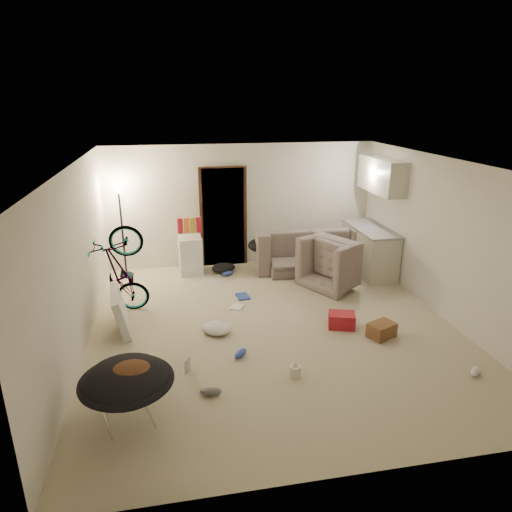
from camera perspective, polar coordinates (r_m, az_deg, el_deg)
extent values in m
cube|color=#C2B795|center=(7.15, 2.21, -8.92)|extent=(5.50, 6.00, 0.02)
cube|color=white|center=(6.36, 2.50, 11.53)|extent=(5.50, 6.00, 0.02)
cube|color=white|center=(9.50, -1.75, 6.36)|extent=(5.50, 0.02, 2.50)
cube|color=white|center=(4.04, 12.21, -12.73)|extent=(5.50, 0.02, 2.50)
cube|color=white|center=(6.62, -21.62, -0.76)|extent=(0.02, 6.00, 2.50)
cube|color=white|center=(7.73, 22.71, 1.86)|extent=(0.02, 6.00, 2.50)
cube|color=black|center=(9.46, -4.10, 4.84)|extent=(0.85, 0.10, 2.04)
cube|color=#381F13|center=(9.43, -4.08, 4.79)|extent=(0.97, 0.04, 2.10)
cylinder|color=black|center=(9.45, -15.85, -2.28)|extent=(0.28, 0.28, 0.03)
cylinder|color=black|center=(9.19, -16.32, 2.57)|extent=(0.04, 0.04, 1.70)
cone|color=#FFE0A5|center=(8.99, -16.84, 7.89)|extent=(0.24, 0.24, 0.18)
cube|color=beige|center=(9.47, 13.97, 0.67)|extent=(0.60, 1.50, 0.88)
cube|color=gray|center=(9.34, 14.19, 3.34)|extent=(0.64, 1.54, 0.04)
cube|color=beige|center=(9.18, 15.48, 9.69)|extent=(0.38, 1.40, 0.65)
imported|color=#333A33|center=(9.50, 6.32, 0.41)|extent=(2.20, 0.90, 0.64)
imported|color=#333A33|center=(8.76, 10.47, -1.28)|extent=(1.32, 1.37, 0.69)
imported|color=black|center=(7.72, -16.32, -4.10)|extent=(1.58, 0.75, 0.89)
imported|color=#A91925|center=(6.10, -8.85, -14.39)|extent=(0.25, 0.23, 0.02)
cube|color=white|center=(9.19, -8.19, 0.06)|extent=(0.47, 0.47, 0.75)
cube|color=#A91925|center=(9.00, -9.46, 3.75)|extent=(0.11, 0.08, 0.30)
cube|color=orange|center=(9.01, -8.70, 3.80)|extent=(0.11, 0.08, 0.30)
cube|color=gold|center=(9.01, -7.93, 3.84)|extent=(0.11, 0.09, 0.30)
cube|color=#A91925|center=(9.02, -7.17, 3.88)|extent=(0.10, 0.08, 0.30)
cylinder|color=silver|center=(5.35, -15.59, -17.32)|extent=(0.66, 0.66, 0.47)
ellipsoid|color=black|center=(5.19, -15.87, -14.77)|extent=(0.93, 0.93, 0.39)
torus|color=black|center=(5.19, -15.87, -14.77)|extent=(1.01, 1.01, 0.07)
ellipsoid|color=brown|center=(5.10, -15.44, -13.91)|extent=(0.53, 0.46, 0.22)
ellipsoid|color=black|center=(9.21, 0.70, 1.37)|extent=(0.57, 0.47, 0.28)
cube|color=silver|center=(7.25, -16.61, -6.53)|extent=(0.36, 0.96, 0.63)
cube|color=brown|center=(7.07, 15.42, -8.91)|extent=(0.46, 0.40, 0.22)
cube|color=#A91925|center=(7.21, 10.66, -7.89)|extent=(0.47, 0.40, 0.23)
cylinder|color=#EAE7CB|center=(5.98, 4.92, -14.17)|extent=(0.15, 0.15, 0.15)
cone|color=#EAE7CB|center=(5.93, 4.95, -13.32)|extent=(0.08, 0.08, 0.06)
cube|color=beige|center=(8.93, -5.83, -2.97)|extent=(0.63, 0.65, 0.01)
cube|color=#2F49AA|center=(8.14, -1.68, -5.06)|extent=(0.25, 0.31, 0.03)
cube|color=silver|center=(7.76, -2.37, -6.37)|extent=(0.28, 0.30, 0.02)
ellipsoid|color=#2F49AA|center=(9.09, -3.60, -2.20)|extent=(0.27, 0.21, 0.09)
ellipsoid|color=#2F49AA|center=(6.38, -1.97, -12.07)|extent=(0.25, 0.27, 0.10)
ellipsoid|color=slate|center=(5.69, -5.65, -16.49)|extent=(0.28, 0.15, 0.10)
ellipsoid|color=white|center=(6.64, 25.72, -12.83)|extent=(0.26, 0.24, 0.09)
ellipsoid|color=black|center=(9.34, -4.08, -1.44)|extent=(0.62, 0.58, 0.15)
ellipsoid|color=silver|center=(6.98, -4.96, -8.96)|extent=(0.60, 0.60, 0.14)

